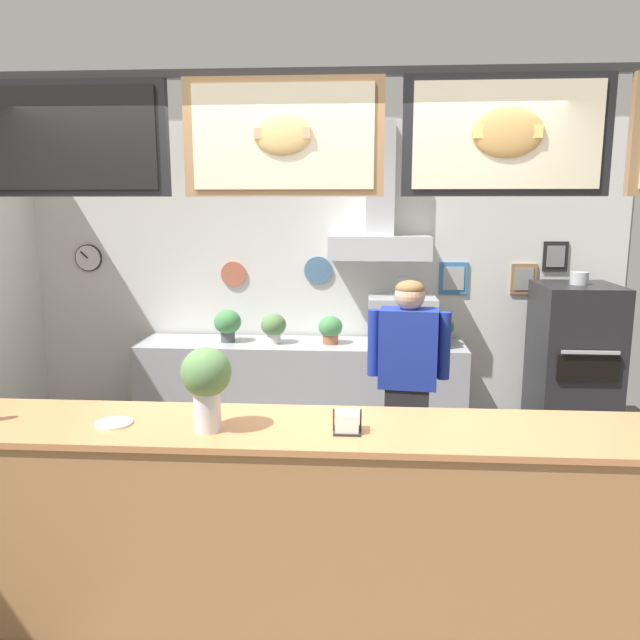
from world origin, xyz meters
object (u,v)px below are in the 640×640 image
at_px(pizza_oven, 572,371).
at_px(napkin_holder, 347,423).
at_px(espresso_machine, 402,321).
at_px(potted_oregano, 228,323).
at_px(potted_sage, 273,326).
at_px(potted_thyme, 330,329).
at_px(condiment_plate, 114,423).
at_px(potted_rosemary, 443,328).
at_px(shop_worker, 407,388).
at_px(basil_vase, 206,382).

bearing_deg(pizza_oven, napkin_holder, -126.36).
bearing_deg(napkin_holder, espresso_machine, 81.20).
distance_m(potted_oregano, potted_sage, 0.41).
distance_m(potted_thyme, napkin_holder, 2.58).
xyz_separation_m(potted_oregano, potted_sage, (0.40, -0.03, -0.01)).
distance_m(potted_oregano, condiment_plate, 2.56).
bearing_deg(pizza_oven, potted_sage, 177.14).
relative_size(potted_rosemary, condiment_plate, 1.44).
distance_m(espresso_machine, potted_thyme, 0.61).
bearing_deg(potted_rosemary, potted_thyme, -179.79).
distance_m(shop_worker, napkin_holder, 1.43).
bearing_deg(potted_thyme, potted_rosemary, 0.21).
bearing_deg(potted_sage, potted_thyme, 2.22).
relative_size(espresso_machine, potted_sage, 2.19).
relative_size(potted_sage, napkin_holder, 2.01).
relative_size(potted_sage, basil_vase, 0.68).
bearing_deg(basil_vase, potted_rosemary, 62.27).
bearing_deg(potted_thyme, pizza_oven, -4.10).
relative_size(potted_rosemary, basil_vase, 0.64).
relative_size(pizza_oven, condiment_plate, 9.07).
bearing_deg(shop_worker, basil_vase, 61.65).
distance_m(potted_sage, napkin_holder, 2.64).
relative_size(shop_worker, potted_sage, 6.11).
height_order(potted_rosemary, basil_vase, basil_vase).
bearing_deg(condiment_plate, shop_worker, 43.02).
bearing_deg(potted_sage, napkin_holder, -74.81).
bearing_deg(potted_thyme, espresso_machine, -0.68).
relative_size(potted_oregano, napkin_holder, 2.18).
distance_m(pizza_oven, condiment_plate, 3.75).
height_order(shop_worker, potted_sage, shop_worker).
xyz_separation_m(potted_rosemary, napkin_holder, (-0.74, -2.57, 0.08)).
relative_size(potted_thyme, condiment_plate, 1.42).
height_order(shop_worker, napkin_holder, shop_worker).
xyz_separation_m(potted_oregano, napkin_holder, (1.10, -2.58, 0.06)).
distance_m(potted_oregano, basil_vase, 2.66).
distance_m(espresso_machine, potted_oregano, 1.49).
relative_size(pizza_oven, shop_worker, 0.97).
height_order(potted_rosemary, potted_oregano, potted_oregano).
bearing_deg(condiment_plate, napkin_holder, -1.16).
relative_size(potted_rosemary, potted_oregano, 0.87).
xyz_separation_m(potted_thyme, napkin_holder, (0.20, -2.57, 0.09)).
relative_size(espresso_machine, potted_rosemary, 2.32).
bearing_deg(espresso_machine, napkin_holder, -98.80).
relative_size(shop_worker, potted_oregano, 5.63).
bearing_deg(potted_sage, condiment_plate, -98.59).
xyz_separation_m(potted_thyme, basil_vase, (-0.42, -2.59, 0.27)).
relative_size(shop_worker, potted_rosemary, 6.49).
bearing_deg(potted_oregano, potted_sage, -4.69).
bearing_deg(condiment_plate, espresso_machine, 59.93).
relative_size(potted_oregano, potted_sage, 1.08).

